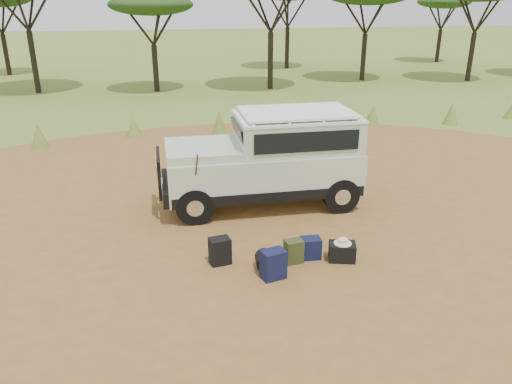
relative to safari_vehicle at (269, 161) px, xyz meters
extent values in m
plane|color=olive|center=(-0.27, -2.21, -1.08)|extent=(140.00, 140.00, 0.00)
cylinder|color=olive|center=(-0.27, -2.21, -1.07)|extent=(23.00, 23.00, 0.01)
cone|color=olive|center=(-6.27, 6.09, -0.65)|extent=(0.60, 0.60, 0.85)
cone|color=olive|center=(-3.27, 6.99, -0.73)|extent=(0.60, 0.60, 0.70)
cone|color=olive|center=(-0.27, 6.59, -0.63)|extent=(0.60, 0.60, 0.90)
cone|color=olive|center=(2.73, 6.19, -0.68)|extent=(0.60, 0.60, 0.80)
cone|color=olive|center=(5.73, 6.89, -0.70)|extent=(0.60, 0.60, 0.75)
cone|color=olive|center=(8.73, 6.29, -0.65)|extent=(0.60, 0.60, 0.85)
cone|color=olive|center=(11.73, 6.69, -0.73)|extent=(0.60, 0.60, 0.70)
cylinder|color=black|center=(-8.27, 16.79, 0.45)|extent=(0.28, 0.28, 3.06)
cylinder|color=black|center=(-2.27, 15.99, 0.09)|extent=(0.28, 0.28, 2.34)
ellipsoid|color=#203A15|center=(-2.27, 15.99, 3.19)|extent=(4.20, 4.20, 1.05)
cylinder|color=black|center=(3.73, 15.59, 0.38)|extent=(0.28, 0.28, 2.93)
cylinder|color=black|center=(9.73, 17.29, 0.23)|extent=(0.28, 0.28, 2.61)
cylinder|color=black|center=(15.73, 15.79, 0.27)|extent=(0.28, 0.28, 2.70)
cylinder|color=black|center=(-11.27, 23.79, 0.16)|extent=(0.28, 0.28, 2.48)
cylinder|color=black|center=(6.73, 23.29, 0.27)|extent=(0.28, 0.28, 2.70)
cylinder|color=black|center=(18.73, 24.29, 0.09)|extent=(0.28, 0.28, 2.34)
ellipsoid|color=#203A15|center=(18.73, 24.29, 3.19)|extent=(3.80, 3.80, 0.95)
cube|color=beige|center=(-0.15, 0.00, -0.20)|extent=(4.44, 1.88, 0.93)
cube|color=black|center=(-0.15, 0.00, -0.55)|extent=(4.35, 1.91, 0.24)
cube|color=beige|center=(0.64, -0.01, 0.63)|extent=(2.76, 1.78, 0.74)
cube|color=white|center=(0.64, -0.01, 1.03)|extent=(2.76, 1.82, 0.06)
cube|color=white|center=(0.64, -0.01, 1.13)|extent=(2.54, 1.71, 0.05)
cube|color=beige|center=(-1.55, 0.02, 0.36)|extent=(1.65, 1.73, 0.20)
cube|color=black|center=(-0.71, 0.01, 0.67)|extent=(0.19, 1.49, 0.52)
cube|color=black|center=(0.63, -0.90, 0.67)|extent=(2.33, 0.07, 0.44)
cube|color=black|center=(0.65, 0.88, 0.67)|extent=(2.33, 0.07, 0.44)
cube|color=black|center=(2.03, -0.03, 0.63)|extent=(0.07, 1.45, 0.40)
cube|color=black|center=(-2.42, 0.03, -0.49)|extent=(0.16, 1.78, 0.33)
cylinder|color=black|center=(-2.54, 0.04, 0.30)|extent=(0.09, 1.27, 0.07)
cylinder|color=black|center=(-2.54, 0.04, -0.22)|extent=(0.09, 1.27, 0.07)
cylinder|color=silver|center=(-2.56, -0.24, 0.10)|extent=(0.07, 0.22, 0.22)
cylinder|color=silver|center=(-2.55, 0.31, 0.10)|extent=(0.07, 0.22, 0.22)
cube|color=white|center=(-2.50, 0.04, -0.37)|extent=(0.05, 0.41, 0.12)
cylinder|color=black|center=(-0.62, 0.87, 0.56)|extent=(0.08, 0.08, 0.81)
cylinder|color=black|center=(-1.83, -0.76, -0.67)|extent=(0.83, 0.29, 0.82)
cylinder|color=black|center=(-1.81, 0.82, -0.67)|extent=(0.83, 0.29, 0.82)
cylinder|color=black|center=(1.51, -0.81, -0.67)|extent=(0.83, 0.29, 0.82)
cylinder|color=black|center=(1.53, 0.77, -0.67)|extent=(0.83, 0.29, 0.82)
cylinder|color=brown|center=(-1.83, -0.78, -0.25)|extent=(0.23, 0.46, 1.65)
cube|color=black|center=(-1.55, -2.62, -0.82)|extent=(0.42, 0.34, 0.52)
cube|color=#12153B|center=(-0.70, -3.33, -0.81)|extent=(0.47, 0.38, 0.54)
cube|color=#38401D|center=(-0.19, -2.87, -0.85)|extent=(0.36, 0.28, 0.46)
cube|color=#12153B|center=(0.17, -2.77, -0.87)|extent=(0.39, 0.30, 0.42)
cube|color=black|center=(0.72, -2.97, -0.90)|extent=(0.57, 0.48, 0.35)
cylinder|color=black|center=(-0.77, -2.99, -0.91)|extent=(0.37, 0.37, 0.34)
cylinder|color=beige|center=(0.72, -2.97, -0.72)|extent=(0.33, 0.33, 0.01)
cylinder|color=beige|center=(0.72, -2.97, -0.67)|extent=(0.17, 0.17, 0.08)
camera|label=1|loc=(-2.57, -10.79, 3.59)|focal=35.00mm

